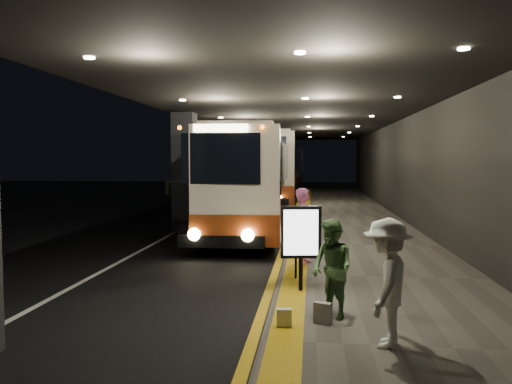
# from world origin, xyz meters

# --- Properties ---
(ground) EXTENTS (90.00, 90.00, 0.00)m
(ground) POSITION_xyz_m (0.00, 0.00, 0.00)
(ground) COLOR black
(lane_line_white) EXTENTS (0.12, 50.00, 0.01)m
(lane_line_white) POSITION_xyz_m (-1.80, 5.00, 0.01)
(lane_line_white) COLOR silver
(lane_line_white) RESTS_ON ground
(kerb_stripe_yellow) EXTENTS (0.18, 50.00, 0.01)m
(kerb_stripe_yellow) POSITION_xyz_m (2.35, 5.00, 0.01)
(kerb_stripe_yellow) COLOR gold
(kerb_stripe_yellow) RESTS_ON ground
(sidewalk) EXTENTS (4.50, 50.00, 0.15)m
(sidewalk) POSITION_xyz_m (4.75, 5.00, 0.07)
(sidewalk) COLOR #514C44
(sidewalk) RESTS_ON ground
(tactile_strip) EXTENTS (0.50, 50.00, 0.01)m
(tactile_strip) POSITION_xyz_m (2.85, 5.00, 0.16)
(tactile_strip) COLOR gold
(tactile_strip) RESTS_ON sidewalk
(terminal_wall) EXTENTS (0.10, 50.00, 6.00)m
(terminal_wall) POSITION_xyz_m (7.00, 5.00, 3.00)
(terminal_wall) COLOR black
(terminal_wall) RESTS_ON ground
(support_columns) EXTENTS (0.80, 24.80, 4.40)m
(support_columns) POSITION_xyz_m (-1.50, 4.00, 2.20)
(support_columns) COLOR black
(support_columns) RESTS_ON ground
(canopy) EXTENTS (9.00, 50.00, 0.40)m
(canopy) POSITION_xyz_m (2.50, 5.00, 4.60)
(canopy) COLOR black
(canopy) RESTS_ON support_columns
(coach_main) EXTENTS (3.09, 11.69, 3.61)m
(coach_main) POSITION_xyz_m (0.83, 4.44, 1.73)
(coach_main) COLOR #EFE1C8
(coach_main) RESTS_ON ground
(coach_second) EXTENTS (3.16, 13.03, 4.07)m
(coach_second) POSITION_xyz_m (0.77, 16.55, 1.95)
(coach_second) COLOR #EFE1C8
(coach_second) RESTS_ON ground
(coach_third) EXTENTS (2.78, 11.42, 3.56)m
(coach_third) POSITION_xyz_m (0.90, 29.05, 1.71)
(coach_third) COLOR #EFE1C8
(coach_third) RESTS_ON ground
(passenger_boarding) EXTENTS (0.59, 0.76, 1.85)m
(passenger_boarding) POSITION_xyz_m (3.03, -1.96, 1.07)
(passenger_boarding) COLOR #D161A2
(passenger_boarding) RESTS_ON sidewalk
(passenger_waiting_green) EXTENTS (0.84, 0.90, 1.58)m
(passenger_waiting_green) POSITION_xyz_m (3.53, -6.08, 0.94)
(passenger_waiting_green) COLOR #527E46
(passenger_waiting_green) RESTS_ON sidewalk
(passenger_waiting_white) EXTENTS (0.83, 1.23, 1.75)m
(passenger_waiting_white) POSITION_xyz_m (4.23, -7.26, 1.02)
(passenger_waiting_white) COLOR white
(passenger_waiting_white) RESTS_ON sidewalk
(bag_polka) EXTENTS (0.30, 0.22, 0.33)m
(bag_polka) POSITION_xyz_m (3.39, -6.43, 0.32)
(bag_polka) COLOR black
(bag_polka) RESTS_ON sidewalk
(bag_plain) EXTENTS (0.24, 0.15, 0.28)m
(bag_plain) POSITION_xyz_m (2.80, -6.66, 0.29)
(bag_plain) COLOR silver
(bag_plain) RESTS_ON sidewalk
(info_sign) EXTENTS (0.78, 0.22, 1.65)m
(info_sign) POSITION_xyz_m (3.00, -4.53, 1.26)
(info_sign) COLOR black
(info_sign) RESTS_ON sidewalk
(stanchion_post) EXTENTS (0.05, 0.05, 1.18)m
(stanchion_post) POSITION_xyz_m (2.87, -3.58, 0.74)
(stanchion_post) COLOR black
(stanchion_post) RESTS_ON sidewalk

